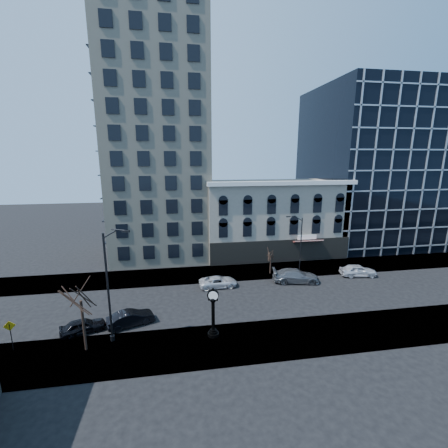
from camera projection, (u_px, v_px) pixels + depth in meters
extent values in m
plane|color=black|center=(212.00, 301.00, 33.78)|extent=(160.00, 160.00, 0.00)
cube|color=#9B978D|center=(205.00, 274.00, 41.47)|extent=(160.00, 6.00, 0.12)
cube|color=#9B978D|center=(223.00, 344.00, 26.06)|extent=(160.00, 6.00, 0.12)
cube|color=#BEB399|center=(159.00, 137.00, 46.95)|extent=(15.00, 15.00, 38.00)
cube|color=gray|center=(272.00, 218.00, 49.72)|extent=(22.00, 10.00, 12.00)
cube|color=white|center=(285.00, 183.00, 43.34)|extent=(22.60, 0.80, 0.60)
cube|color=black|center=(281.00, 251.00, 45.78)|extent=(22.00, 0.30, 3.60)
cube|color=maroon|center=(308.00, 241.00, 45.52)|extent=(4.50, 1.18, 0.55)
cube|color=black|center=(368.00, 167.00, 55.86)|extent=(20.00, 20.00, 28.00)
cylinder|color=black|center=(213.00, 334.00, 27.11)|extent=(1.06, 1.06, 0.29)
cylinder|color=black|center=(213.00, 332.00, 27.06)|extent=(0.77, 0.77, 0.19)
cylinder|color=black|center=(213.00, 330.00, 27.02)|extent=(0.58, 0.58, 0.15)
cylinder|color=black|center=(213.00, 315.00, 26.70)|extent=(0.31, 0.31, 2.78)
sphere|color=black|center=(213.00, 300.00, 26.37)|extent=(0.54, 0.54, 0.54)
cube|color=black|center=(213.00, 299.00, 26.35)|extent=(0.89, 0.43, 0.24)
cylinder|color=black|center=(213.00, 295.00, 26.26)|extent=(1.04, 0.56, 1.00)
cylinder|color=white|center=(213.00, 296.00, 26.11)|extent=(0.82, 0.24, 0.84)
cylinder|color=white|center=(213.00, 294.00, 26.42)|extent=(0.82, 0.24, 0.84)
sphere|color=black|center=(213.00, 289.00, 26.14)|extent=(0.19, 0.19, 0.19)
cylinder|color=black|center=(108.00, 289.00, 25.34)|extent=(0.18, 0.18, 9.79)
cylinder|color=black|center=(113.00, 338.00, 26.37)|extent=(0.41, 0.41, 0.46)
cube|color=black|center=(129.00, 231.00, 24.15)|extent=(0.66, 0.37, 0.16)
cylinder|color=black|center=(301.00, 246.00, 40.66)|extent=(0.15, 0.15, 7.87)
cylinder|color=black|center=(299.00, 272.00, 41.48)|extent=(0.33, 0.33, 0.37)
cube|color=black|center=(289.00, 217.00, 39.91)|extent=(0.54, 0.32, 0.13)
cylinder|color=black|center=(84.00, 326.00, 24.68)|extent=(0.21, 0.21, 4.47)
cylinder|color=black|center=(270.00, 264.00, 41.36)|extent=(0.21, 0.21, 2.56)
cylinder|color=black|center=(11.00, 337.00, 24.79)|extent=(0.07, 0.07, 2.50)
cube|color=#E9B00C|center=(9.00, 326.00, 24.56)|extent=(0.86, 0.29, 0.88)
imported|color=black|center=(83.00, 326.00, 27.67)|extent=(4.24, 2.89, 1.34)
imported|color=black|center=(131.00, 318.00, 28.90)|extent=(4.67, 2.92, 1.45)
imported|color=silver|center=(218.00, 282.00, 37.41)|extent=(4.86, 2.46, 1.32)
imported|color=#595B60|center=(296.00, 276.00, 38.79)|extent=(6.28, 3.44, 1.72)
imported|color=silver|center=(358.00, 270.00, 40.77)|extent=(4.99, 2.56, 1.62)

